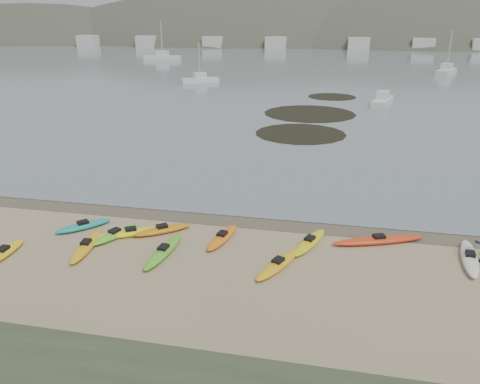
# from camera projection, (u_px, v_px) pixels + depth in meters

# --- Properties ---
(ground) EXTENTS (600.00, 600.00, 0.00)m
(ground) POSITION_uv_depth(u_px,v_px,m) (240.00, 217.00, 26.15)
(ground) COLOR tan
(ground) RESTS_ON ground
(wet_sand) EXTENTS (60.00, 60.00, 0.00)m
(wet_sand) POSITION_uv_depth(u_px,v_px,m) (239.00, 219.00, 25.87)
(wet_sand) COLOR brown
(wet_sand) RESTS_ON ground
(water) EXTENTS (1200.00, 1200.00, 0.00)m
(water) POSITION_uv_depth(u_px,v_px,m) (334.00, 34.00, 301.11)
(water) COLOR slate
(water) RESTS_ON ground
(kayaks) EXTENTS (22.19, 7.58, 0.34)m
(kayaks) POSITION_uv_depth(u_px,v_px,m) (210.00, 243.00, 22.80)
(kayaks) COLOR yellow
(kayaks) RESTS_ON ground
(kelp_mats) EXTENTS (10.81, 30.44, 0.04)m
(kelp_mats) POSITION_uv_depth(u_px,v_px,m) (312.00, 115.00, 53.03)
(kelp_mats) COLOR black
(kelp_mats) RESTS_ON water
(moored_boats) EXTENTS (90.29, 75.14, 1.30)m
(moored_boats) POSITION_uv_depth(u_px,v_px,m) (307.00, 66.00, 100.18)
(moored_boats) COLOR silver
(moored_boats) RESTS_ON ground
(far_hills) EXTENTS (550.00, 135.00, 80.00)m
(far_hills) POSITION_uv_depth(u_px,v_px,m) (420.00, 82.00, 202.05)
(far_hills) COLOR #384235
(far_hills) RESTS_ON ground
(far_town) EXTENTS (199.00, 5.00, 4.00)m
(far_town) POSITION_uv_depth(u_px,v_px,m) (345.00, 44.00, 157.20)
(far_town) COLOR beige
(far_town) RESTS_ON ground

